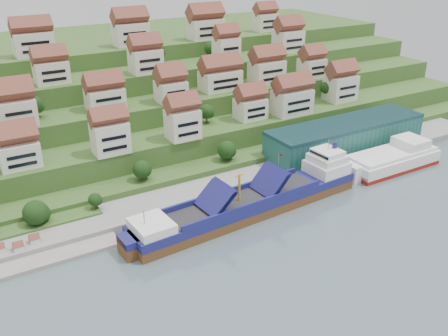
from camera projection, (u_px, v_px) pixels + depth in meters
ground at (246, 213)px, 138.29m from camera, size 300.00×300.00×0.00m
quay at (273, 174)px, 158.84m from camera, size 180.00×14.00×2.20m
pebble_beach at (18, 251)px, 120.51m from camera, size 45.00×20.00×1.00m
hillside at (116, 89)px, 214.75m from camera, size 260.00×128.00×31.00m
hillside_village at (157, 79)px, 175.72m from camera, size 156.00×63.15×28.65m
hillside_trees at (160, 119)px, 162.59m from camera, size 140.25×62.97×31.89m
warehouse at (346, 136)px, 172.73m from camera, size 60.00×15.00×10.00m
flagpole at (279, 164)px, 151.65m from camera, size 1.28×0.16×8.00m
beach_huts at (9, 250)px, 117.94m from camera, size 14.40×3.70×2.20m
cargo_ship at (255, 202)px, 137.94m from camera, size 70.75×15.17×15.47m
second_ship at (393, 159)px, 164.87m from camera, size 33.32×12.34×9.66m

